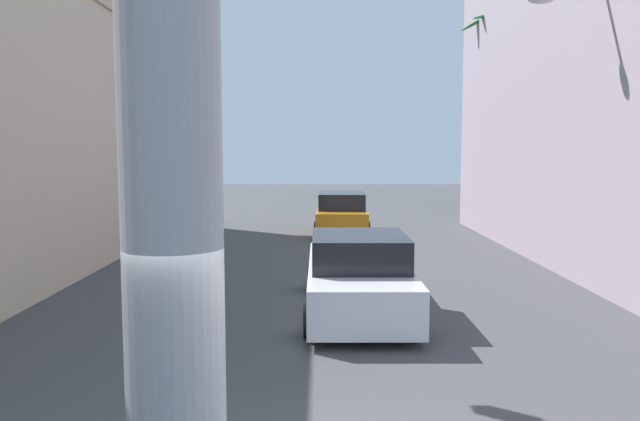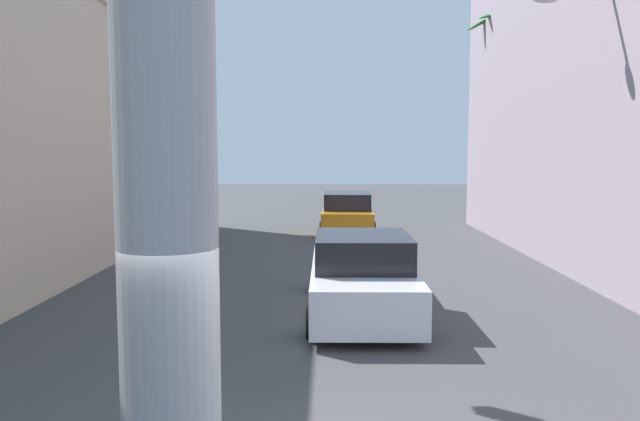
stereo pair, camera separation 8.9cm
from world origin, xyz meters
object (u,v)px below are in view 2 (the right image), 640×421
object	(u,v)px
traffic_light_mast	(12,71)
car_far	(347,214)
car_lead	(361,276)
palm_tree_far_right	(501,94)
pedestrian_far_left	(122,220)
street_lamp	(614,110)

from	to	relation	value
traffic_light_mast	car_far	size ratio (longest dim) A/B	1.42
traffic_light_mast	car_lead	world-z (taller)	traffic_light_mast
traffic_light_mast	car_lead	xyz separation A→B (m)	(5.76, 1.79, -3.71)
car_far	palm_tree_far_right	world-z (taller)	palm_tree_far_right
palm_tree_far_right	pedestrian_far_left	bearing A→B (deg)	-158.57
car_lead	car_far	bearing A→B (deg)	89.60
car_far	pedestrian_far_left	distance (m)	8.35
traffic_light_mast	car_far	xyz separation A→B (m)	(5.84, 13.24, -3.68)
street_lamp	car_far	xyz separation A→B (m)	(-5.40, 9.83, -3.27)
street_lamp	car_far	size ratio (longest dim) A/B	1.49
street_lamp	pedestrian_far_left	bearing A→B (deg)	156.41
palm_tree_far_right	street_lamp	bearing A→B (deg)	-92.57
street_lamp	palm_tree_far_right	size ratio (longest dim) A/B	0.78
traffic_light_mast	palm_tree_far_right	world-z (taller)	palm_tree_far_right
street_lamp	car_lead	size ratio (longest dim) A/B	1.27
street_lamp	pedestrian_far_left	size ratio (longest dim) A/B	3.80
car_far	pedestrian_far_left	xyz separation A→B (m)	(-7.11, -4.36, 0.28)
palm_tree_far_right	pedestrian_far_left	xyz separation A→B (m)	(-12.99, -5.10, -4.27)
traffic_light_mast	car_lead	size ratio (longest dim) A/B	1.21
palm_tree_far_right	car_far	bearing A→B (deg)	-172.90
car_far	palm_tree_far_right	distance (m)	7.46
street_lamp	car_lead	distance (m)	6.60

